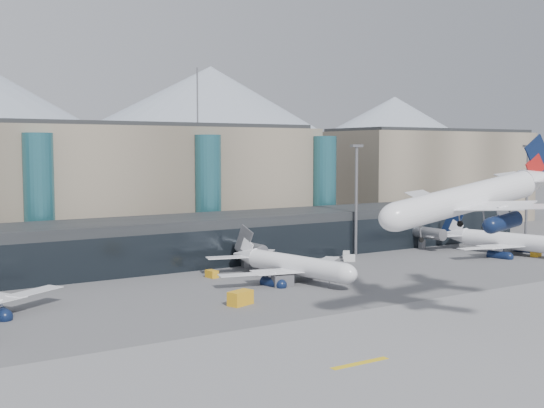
{
  "coord_description": "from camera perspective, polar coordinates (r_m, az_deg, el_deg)",
  "views": [
    {
      "loc": [
        -68.96,
        -74.7,
        24.68
      ],
      "look_at": [
        -2.76,
        32.0,
        14.43
      ],
      "focal_mm": 45.0,
      "sensor_mm": 36.0,
      "label": 1
    }
  ],
  "objects": [
    {
      "name": "concourse",
      "position": [
        150.59,
        -4.28,
        -2.87
      ],
      "size": [
        170.0,
        27.0,
        10.0
      ],
      "color": "black",
      "rests_on": "ground"
    },
    {
      "name": "mountain_ridge",
      "position": [
        463.04,
        -21.38,
        6.95
      ],
      "size": [
        910.0,
        400.0,
        110.0
      ],
      "color": "gray",
      "rests_on": "ground"
    },
    {
      "name": "veh_g",
      "position": [
        150.76,
        6.5,
        -4.51
      ],
      "size": [
        2.85,
        2.66,
        1.45
      ],
      "primitive_type": "cube",
      "rotation": [
        0.0,
        0.0,
        -0.66
      ],
      "color": "silver",
      "rests_on": "ground"
    },
    {
      "name": "runway_markings",
      "position": [
        94.48,
        16.99,
        -10.65
      ],
      "size": [
        128.0,
        1.0,
        0.02
      ],
      "color": "gold",
      "rests_on": "ground"
    },
    {
      "name": "veh_d",
      "position": [
        154.76,
        6.23,
        -4.24
      ],
      "size": [
        2.87,
        3.05,
        1.57
      ],
      "primitive_type": "cube",
      "rotation": [
        0.0,
        0.0,
        0.89
      ],
      "color": "silver",
      "rests_on": "ground"
    },
    {
      "name": "veh_b",
      "position": [
        131.56,
        -5.06,
        -5.85
      ],
      "size": [
        1.92,
        2.7,
        1.44
      ],
      "primitive_type": "cube",
      "rotation": [
        0.0,
        0.0,
        1.73
      ],
      "color": "orange",
      "rests_on": "ground"
    },
    {
      "name": "terminal_main",
      "position": [
        170.71,
        -16.85,
        1.36
      ],
      "size": [
        130.0,
        30.0,
        31.0
      ],
      "color": "gray",
      "rests_on": "ground"
    },
    {
      "name": "lightmast_right",
      "position": [
        188.28,
        20.56,
        1.24
      ],
      "size": [
        3.0,
        1.2,
        25.6
      ],
      "color": "slate",
      "rests_on": "ground"
    },
    {
      "name": "hero_jet",
      "position": [
        101.48,
        17.14,
        1.22
      ],
      "size": [
        34.32,
        35.11,
        11.32
      ],
      "rotation": [
        0.0,
        -0.15,
        -0.05
      ],
      "color": "white",
      "rests_on": "ground"
    },
    {
      "name": "terminal_east",
      "position": [
        232.58,
        13.05,
        2.27
      ],
      "size": [
        70.0,
        30.0,
        31.0
      ],
      "color": "gray",
      "rests_on": "ground"
    },
    {
      "name": "teal_towers",
      "position": [
        158.56,
        -11.84,
        0.71
      ],
      "size": [
        116.4,
        19.4,
        46.0
      ],
      "color": "#286571",
      "rests_on": "ground"
    },
    {
      "name": "veh_h",
      "position": [
        108.69,
        -2.66,
        -7.85
      ],
      "size": [
        4.57,
        3.4,
        2.25
      ],
      "primitive_type": "cube",
      "rotation": [
        0.0,
        0.0,
        0.35
      ],
      "color": "orange",
      "rests_on": "ground"
    },
    {
      "name": "jet_parked_mid",
      "position": [
        129.07,
        1.05,
        -4.55
      ],
      "size": [
        32.22,
        33.01,
        10.62
      ],
      "rotation": [
        0.0,
        0.0,
        1.79
      ],
      "color": "white",
      "rests_on": "ground"
    },
    {
      "name": "ground",
      "position": [
        104.62,
        10.72,
        -9.06
      ],
      "size": [
        900.0,
        900.0,
        0.0
      ],
      "primitive_type": "plane",
      "color": "#515154",
      "rests_on": "ground"
    },
    {
      "name": "veh_c",
      "position": [
        122.69,
        0.89,
        -6.45
      ],
      "size": [
        3.95,
        2.46,
        2.06
      ],
      "primitive_type": "cube",
      "rotation": [
        0.0,
        0.0,
        -0.14
      ],
      "color": "#4D4D52",
      "rests_on": "ground"
    },
    {
      "name": "veh_e",
      "position": [
        167.65,
        21.22,
        -3.84
      ],
      "size": [
        3.22,
        2.4,
        1.62
      ],
      "primitive_type": "cube",
      "rotation": [
        0.0,
        0.0,
        0.3
      ],
      "color": "orange",
      "rests_on": "ground"
    },
    {
      "name": "jet_parked_right",
      "position": [
        169.1,
        18.43,
        -2.52
      ],
      "size": [
        33.73,
        34.87,
        11.2
      ],
      "rotation": [
        0.0,
        0.0,
        1.82
      ],
      "color": "white",
      "rests_on": "ground"
    },
    {
      "name": "runway_strip",
      "position": [
        94.49,
        16.99,
        -10.67
      ],
      "size": [
        400.0,
        40.0,
        0.04
      ],
      "primitive_type": "cube",
      "color": "slate",
      "rests_on": "ground"
    },
    {
      "name": "lightmast_mid",
      "position": [
        157.97,
        7.06,
        0.91
      ],
      "size": [
        3.0,
        1.2,
        25.6
      ],
      "color": "slate",
      "rests_on": "ground"
    }
  ]
}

